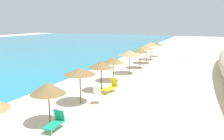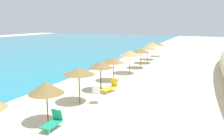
{
  "view_description": "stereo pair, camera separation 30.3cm",
  "coord_description": "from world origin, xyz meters",
  "px_view_note": "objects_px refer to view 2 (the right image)",
  "views": [
    {
      "loc": [
        -22.16,
        -6.84,
        6.0
      ],
      "look_at": [
        -1.59,
        1.89,
        1.33
      ],
      "focal_mm": 37.23,
      "sensor_mm": 36.0,
      "label": 1
    },
    {
      "loc": [
        -22.04,
        -7.12,
        6.0
      ],
      "look_at": [
        -1.59,
        1.89,
        1.33
      ],
      "focal_mm": 37.23,
      "sensor_mm": 36.0,
      "label": 2
    }
  ],
  "objects_px": {
    "beach_umbrella_3": "(79,71)",
    "beach_umbrella_6": "(130,53)",
    "beach_umbrella_9": "(152,44)",
    "lounge_chair_0": "(110,87)",
    "beach_ball": "(184,59)",
    "beach_umbrella_7": "(141,50)",
    "lounge_chair_1": "(96,95)",
    "lounge_chair_2": "(53,121)",
    "beach_umbrella_8": "(148,48)",
    "beach_umbrella_4": "(101,65)",
    "beach_umbrella_5": "(113,60)",
    "beach_umbrella_10": "(159,44)",
    "beach_umbrella_2": "(46,88)"
  },
  "relations": [
    {
      "from": "beach_umbrella_7",
      "to": "lounge_chair_0",
      "type": "height_order",
      "value": "beach_umbrella_7"
    },
    {
      "from": "lounge_chair_1",
      "to": "lounge_chair_2",
      "type": "bearing_deg",
      "value": 68.53
    },
    {
      "from": "beach_umbrella_5",
      "to": "beach_umbrella_7",
      "type": "bearing_deg",
      "value": -4.54
    },
    {
      "from": "beach_umbrella_9",
      "to": "beach_umbrella_10",
      "type": "distance_m",
      "value": 4.11
    },
    {
      "from": "lounge_chair_0",
      "to": "lounge_chair_2",
      "type": "xyz_separation_m",
      "value": [
        -7.82,
        0.07,
        -0.03
      ]
    },
    {
      "from": "lounge_chair_1",
      "to": "beach_ball",
      "type": "height_order",
      "value": "lounge_chair_1"
    },
    {
      "from": "beach_umbrella_9",
      "to": "lounge_chair_1",
      "type": "height_order",
      "value": "beach_umbrella_9"
    },
    {
      "from": "beach_umbrella_5",
      "to": "beach_umbrella_8",
      "type": "distance_m",
      "value": 11.46
    },
    {
      "from": "beach_umbrella_3",
      "to": "beach_umbrella_4",
      "type": "relative_size",
      "value": 1.0
    },
    {
      "from": "beach_umbrella_8",
      "to": "beach_ball",
      "type": "xyz_separation_m",
      "value": [
        5.28,
        -4.5,
        -2.2
      ]
    },
    {
      "from": "lounge_chair_2",
      "to": "beach_umbrella_9",
      "type": "bearing_deg",
      "value": -89.7
    },
    {
      "from": "beach_ball",
      "to": "beach_umbrella_6",
      "type": "bearing_deg",
      "value": 160.27
    },
    {
      "from": "beach_umbrella_5",
      "to": "beach_umbrella_10",
      "type": "height_order",
      "value": "beach_umbrella_5"
    },
    {
      "from": "beach_umbrella_4",
      "to": "beach_umbrella_5",
      "type": "relative_size",
      "value": 1.08
    },
    {
      "from": "beach_umbrella_7",
      "to": "beach_ball",
      "type": "height_order",
      "value": "beach_umbrella_7"
    },
    {
      "from": "beach_umbrella_7",
      "to": "beach_umbrella_10",
      "type": "xyz_separation_m",
      "value": [
        11.37,
        0.15,
        -0.18
      ]
    },
    {
      "from": "beach_umbrella_10",
      "to": "lounge_chair_2",
      "type": "xyz_separation_m",
      "value": [
        -30.3,
        -0.71,
        -1.72
      ]
    },
    {
      "from": "beach_umbrella_7",
      "to": "beach_umbrella_10",
      "type": "height_order",
      "value": "beach_umbrella_7"
    },
    {
      "from": "lounge_chair_0",
      "to": "lounge_chair_1",
      "type": "bearing_deg",
      "value": 100.06
    },
    {
      "from": "beach_umbrella_8",
      "to": "beach_umbrella_9",
      "type": "distance_m",
      "value": 3.45
    },
    {
      "from": "beach_umbrella_5",
      "to": "beach_ball",
      "type": "xyz_separation_m",
      "value": [
        16.73,
        -4.96,
        -2.06
      ]
    },
    {
      "from": "beach_umbrella_7",
      "to": "beach_umbrella_9",
      "type": "bearing_deg",
      "value": 2.71
    },
    {
      "from": "beach_umbrella_6",
      "to": "lounge_chair_0",
      "type": "relative_size",
      "value": 1.55
    },
    {
      "from": "beach_umbrella_3",
      "to": "beach_umbrella_4",
      "type": "bearing_deg",
      "value": -1.6
    },
    {
      "from": "beach_umbrella_4",
      "to": "beach_umbrella_6",
      "type": "distance_m",
      "value": 7.57
    },
    {
      "from": "lounge_chair_1",
      "to": "beach_umbrella_8",
      "type": "bearing_deg",
      "value": -110.2
    },
    {
      "from": "lounge_chair_2",
      "to": "beach_ball",
      "type": "bearing_deg",
      "value": -99.38
    },
    {
      "from": "beach_umbrella_4",
      "to": "beach_umbrella_9",
      "type": "distance_m",
      "value": 18.5
    },
    {
      "from": "beach_umbrella_7",
      "to": "lounge_chair_1",
      "type": "height_order",
      "value": "beach_umbrella_7"
    },
    {
      "from": "beach_umbrella_5",
      "to": "beach_umbrella_10",
      "type": "bearing_deg",
      "value": -1.36
    },
    {
      "from": "lounge_chair_0",
      "to": "beach_ball",
      "type": "xyz_separation_m",
      "value": [
        20.22,
        -3.73,
        -0.34
      ]
    },
    {
      "from": "beach_umbrella_3",
      "to": "lounge_chair_1",
      "type": "bearing_deg",
      "value": -38.59
    },
    {
      "from": "beach_umbrella_7",
      "to": "beach_umbrella_9",
      "type": "relative_size",
      "value": 0.93
    },
    {
      "from": "beach_umbrella_2",
      "to": "lounge_chair_1",
      "type": "relative_size",
      "value": 1.47
    },
    {
      "from": "beach_ball",
      "to": "beach_umbrella_9",
      "type": "bearing_deg",
      "value": 111.39
    },
    {
      "from": "beach_umbrella_8",
      "to": "lounge_chair_1",
      "type": "bearing_deg",
      "value": -177.93
    },
    {
      "from": "beach_umbrella_6",
      "to": "beach_umbrella_8",
      "type": "relative_size",
      "value": 1.03
    },
    {
      "from": "beach_umbrella_3",
      "to": "beach_umbrella_6",
      "type": "relative_size",
      "value": 0.98
    },
    {
      "from": "beach_umbrella_10",
      "to": "lounge_chair_2",
      "type": "relative_size",
      "value": 1.77
    },
    {
      "from": "beach_umbrella_3",
      "to": "lounge_chair_0",
      "type": "distance_m",
      "value": 4.13
    },
    {
      "from": "beach_umbrella_6",
      "to": "lounge_chair_2",
      "type": "bearing_deg",
      "value": -177.05
    },
    {
      "from": "beach_umbrella_4",
      "to": "beach_umbrella_9",
      "type": "bearing_deg",
      "value": 0.34
    },
    {
      "from": "beach_umbrella_7",
      "to": "beach_umbrella_8",
      "type": "bearing_deg",
      "value": 2.12
    },
    {
      "from": "beach_umbrella_2",
      "to": "lounge_chair_1",
      "type": "bearing_deg",
      "value": -8.09
    },
    {
      "from": "beach_umbrella_6",
      "to": "beach_umbrella_9",
      "type": "height_order",
      "value": "beach_umbrella_9"
    },
    {
      "from": "beach_umbrella_2",
      "to": "beach_umbrella_3",
      "type": "distance_m",
      "value": 3.82
    },
    {
      "from": "beach_umbrella_10",
      "to": "lounge_chair_1",
      "type": "height_order",
      "value": "beach_umbrella_10"
    },
    {
      "from": "beach_umbrella_6",
      "to": "beach_ball",
      "type": "bearing_deg",
      "value": -19.73
    },
    {
      "from": "lounge_chair_1",
      "to": "beach_umbrella_3",
      "type": "bearing_deg",
      "value": 29.14
    },
    {
      "from": "beach_umbrella_7",
      "to": "beach_umbrella_4",
      "type": "bearing_deg",
      "value": 178.8
    }
  ]
}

